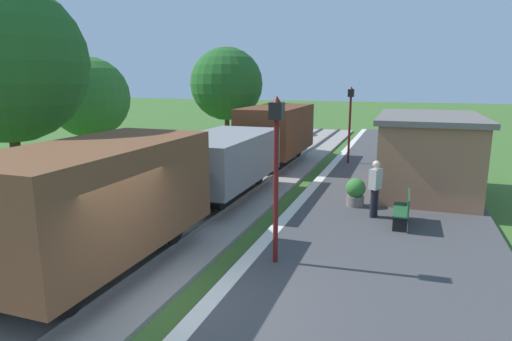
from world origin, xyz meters
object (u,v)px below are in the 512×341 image
Objects in this scene: freight_train at (223,157)px; tree_field_distant at (240,83)px; station_hut at (427,153)px; lamp_post_far at (350,111)px; lamp_post_near at (276,150)px; tree_field_left at (227,84)px; tree_trackside_mid at (6,63)px; potted_planter at (356,192)px; tree_trackside_far at (89,98)px; person_waiting at (375,186)px; bench_near_hut at (404,209)px.

freight_train is 3.49× the size of tree_field_distant.
lamp_post_far is (-3.37, 4.48, 1.15)m from station_hut.
freight_train is at bearing -156.51° from station_hut.
tree_field_left is at bearing 116.63° from lamp_post_near.
lamp_post_far is 14.50m from tree_trackside_mid.
tree_trackside_far is at bearing 174.70° from potted_planter.
station_hut is 12.76m from tree_field_left.
lamp_post_far is (-1.18, 7.40, 2.08)m from potted_planter.
person_waiting is (5.27, -0.96, -0.41)m from freight_train.
tree_trackside_far is at bearing 110.62° from tree_trackside_mid.
bench_near_hut is at bearing -57.42° from tree_field_distant.
lamp_post_far is 14.32m from tree_field_distant.
freight_train is at bearing -67.86° from tree_field_left.
tree_trackside_far is 0.85× the size of tree_field_left.
station_hut is 3.77m from potted_planter.
station_hut is (6.80, 2.95, 0.05)m from freight_train.
lamp_post_far is (3.43, 7.43, 1.20)m from freight_train.
tree_trackside_mid reaches higher than freight_train.
tree_field_left is (-3.88, 9.54, 2.41)m from freight_train.
person_waiting is 0.25× the size of tree_trackside_mid.
lamp_post_far is 0.67× the size of tree_field_distant.
bench_near_hut is at bearing -45.17° from potted_planter.
lamp_post_far is at bearing 90.00° from lamp_post_near.
freight_train is at bearing 124.23° from lamp_post_near.
tree_trackside_mid is 14.25m from tree_field_left.
station_hut is at bearing -53.03° from lamp_post_far.
freight_train is at bearing -9.31° from tree_trackside_far.
lamp_post_far is (-1.84, 8.39, 1.62)m from person_waiting.
bench_near_hut is 11.59m from tree_trackside_mid.
lamp_post_near is 1.00× the size of lamp_post_far.
person_waiting is 0.33× the size of tree_trackside_far.
freight_train is 5.24× the size of lamp_post_far.
lamp_post_far is at bearing 32.82° from tree_trackside_far.
tree_trackside_far is (-2.16, 5.75, -1.18)m from tree_trackside_mid.
person_waiting is 1.87× the size of potted_planter.
lamp_post_near is at bearing -2.57° from tree_trackside_mid.
freight_train is 6.82m from tree_trackside_far.
potted_planter is at bearing 27.94° from tree_trackside_mid.
station_hut is 0.95× the size of tree_field_left.
person_waiting is at bearing -48.92° from tree_field_left.
potted_planter is 5.61m from lamp_post_near.
bench_near_hut is 9.53m from lamp_post_far.
tree_field_left is at bearing 132.21° from bench_near_hut.
bench_near_hut is at bearing 174.19° from person_waiting.
tree_trackside_far is at bearing 168.62° from bench_near_hut.
lamp_post_near is (-3.37, -7.99, 1.15)m from station_hut.
lamp_post_near is at bearing -55.77° from freight_train.
tree_trackside_far reaches higher than bench_near_hut.
person_waiting is at bearing 21.31° from tree_trackside_mid.
lamp_post_near is at bearing -103.15° from potted_planter.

